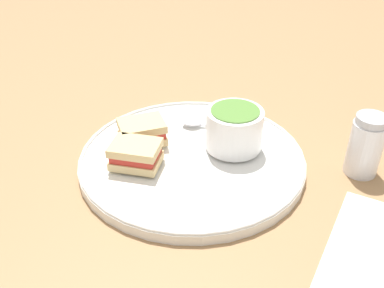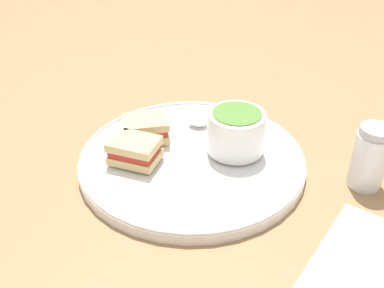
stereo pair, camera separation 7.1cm
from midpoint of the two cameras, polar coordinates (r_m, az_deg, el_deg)
The scene contains 7 objects.
ground_plane at distance 0.73m, azimuth 2.78°, elevation -2.66°, with size 2.40×2.40×0.00m, color #9E754C.
plate at distance 0.73m, azimuth 2.80°, elevation -1.98°, with size 0.36×0.36×0.02m.
soup_bowl at distance 0.72m, azimuth 8.43°, elevation 1.53°, with size 0.09×0.09×0.07m.
spoon at distance 0.79m, azimuth 3.82°, elevation 2.54°, with size 0.10×0.07×0.01m.
sandwich_half_near at distance 0.75m, azimuth -3.23°, elevation 1.87°, with size 0.09×0.09×0.04m.
sandwich_half_far at distance 0.70m, azimuth -4.41°, elevation -0.90°, with size 0.09×0.08×0.04m.
salt_shaker at distance 0.72m, azimuth 24.28°, elevation -1.66°, with size 0.05×0.05×0.10m.
Camera 2 is at (-0.44, 0.40, 0.43)m, focal length 42.00 mm.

